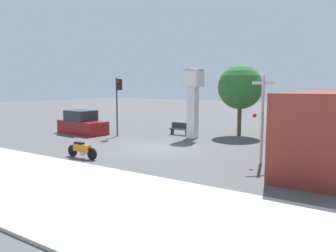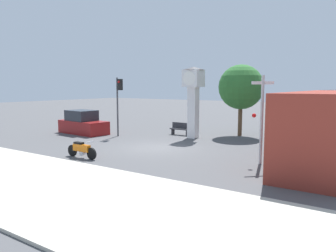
% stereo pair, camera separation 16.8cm
% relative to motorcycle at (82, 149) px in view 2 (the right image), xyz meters
% --- Properties ---
extents(ground_plane, '(120.00, 120.00, 0.00)m').
position_rel_motorcycle_xyz_m(ground_plane, '(1.53, 4.38, -0.44)').
color(ground_plane, '#4C4C4F').
extents(sidewalk_strip, '(36.00, 6.00, 0.10)m').
position_rel_motorcycle_xyz_m(sidewalk_strip, '(1.53, -4.00, -0.39)').
color(sidewalk_strip, '#BCB7A8').
rests_on(sidewalk_strip, ground_plane).
extents(motorcycle, '(2.06, 0.45, 0.91)m').
position_rel_motorcycle_xyz_m(motorcycle, '(0.00, 0.00, 0.00)').
color(motorcycle, black).
rests_on(motorcycle, ground_plane).
extents(clock_tower, '(1.43, 1.43, 4.99)m').
position_rel_motorcycle_xyz_m(clock_tower, '(1.53, 8.84, 2.88)').
color(clock_tower, white).
rests_on(clock_tower, ground_plane).
extents(traffic_light, '(0.50, 0.35, 4.26)m').
position_rel_motorcycle_xyz_m(traffic_light, '(-3.33, 6.52, 2.49)').
color(traffic_light, '#47474C').
rests_on(traffic_light, ground_plane).
extents(railroad_crossing_signal, '(0.90, 0.82, 4.15)m').
position_rel_motorcycle_xyz_m(railroad_crossing_signal, '(8.01, 3.81, 1.82)').
color(railroad_crossing_signal, '#B7B7BC').
rests_on(railroad_crossing_signal, ground_plane).
extents(street_tree, '(3.25, 3.25, 5.22)m').
position_rel_motorcycle_xyz_m(street_tree, '(3.90, 11.67, 3.14)').
color(street_tree, brown).
rests_on(street_tree, ground_plane).
extents(bench, '(1.60, 0.44, 0.92)m').
position_rel_motorcycle_xyz_m(bench, '(0.03, 9.61, 0.05)').
color(bench, '#2D2D33').
rests_on(bench, ground_plane).
extents(parked_car, '(4.37, 2.25, 1.80)m').
position_rel_motorcycle_xyz_m(parked_car, '(-6.66, 6.04, 0.31)').
color(parked_car, maroon).
rests_on(parked_car, ground_plane).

